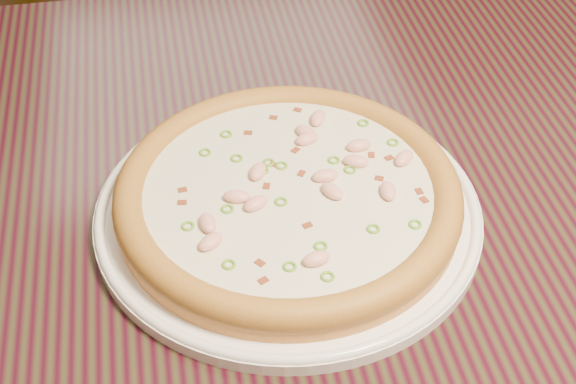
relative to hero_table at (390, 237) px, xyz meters
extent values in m
plane|color=black|center=(0.12, 0.83, -0.65)|extent=(9.00, 9.00, 0.00)
cube|color=black|center=(0.00, 0.00, 0.08)|extent=(1.20, 0.80, 0.04)
cylinder|color=white|center=(-0.12, -0.05, 0.10)|extent=(0.35, 0.35, 0.01)
torus|color=white|center=(-0.12, -0.05, 0.11)|extent=(0.35, 0.35, 0.01)
cylinder|color=#D19148|center=(-0.12, -0.05, 0.12)|extent=(0.31, 0.31, 0.02)
torus|color=#C27B2D|center=(-0.12, -0.05, 0.13)|extent=(0.31, 0.31, 0.03)
cylinder|color=silver|center=(-0.12, -0.05, 0.13)|extent=(0.26, 0.26, 0.00)
ellipsoid|color=#F2B29E|center=(-0.11, -0.14, 0.14)|extent=(0.03, 0.02, 0.01)
ellipsoid|color=#F2B29E|center=(-0.08, -0.07, 0.14)|extent=(0.02, 0.03, 0.01)
ellipsoid|color=#F2B29E|center=(-0.01, -0.03, 0.14)|extent=(0.03, 0.03, 0.01)
ellipsoid|color=#F2B29E|center=(-0.08, -0.04, 0.14)|extent=(0.02, 0.01, 0.01)
ellipsoid|color=#F2B29E|center=(-0.05, -0.03, 0.14)|extent=(0.03, 0.02, 0.01)
ellipsoid|color=#F2B29E|center=(-0.20, -0.11, 0.14)|extent=(0.03, 0.03, 0.01)
ellipsoid|color=#F2B29E|center=(-0.04, -0.01, 0.14)|extent=(0.02, 0.02, 0.01)
ellipsoid|color=#F2B29E|center=(-0.03, -0.07, 0.14)|extent=(0.02, 0.03, 0.01)
ellipsoid|color=#F2B29E|center=(-0.07, 0.04, 0.14)|extent=(0.02, 0.03, 0.01)
ellipsoid|color=#F2B29E|center=(-0.14, -0.03, 0.14)|extent=(0.02, 0.03, 0.01)
ellipsoid|color=#F2B29E|center=(-0.09, 0.02, 0.14)|extent=(0.03, 0.03, 0.01)
ellipsoid|color=#F2B29E|center=(-0.09, 0.01, 0.14)|extent=(0.03, 0.02, 0.01)
ellipsoid|color=#F2B29E|center=(-0.15, -0.07, 0.14)|extent=(0.03, 0.02, 0.01)
ellipsoid|color=#F2B29E|center=(-0.17, -0.06, 0.14)|extent=(0.03, 0.02, 0.01)
ellipsoid|color=#F2B29E|center=(-0.20, -0.09, 0.14)|extent=(0.02, 0.03, 0.01)
cube|color=maroon|center=(-0.12, 0.05, 0.13)|extent=(0.01, 0.01, 0.00)
cube|color=maroon|center=(-0.16, -0.15, 0.13)|extent=(0.01, 0.01, 0.00)
cube|color=maroon|center=(-0.21, -0.05, 0.13)|extent=(0.01, 0.01, 0.00)
cube|color=maroon|center=(-0.01, -0.09, 0.13)|extent=(0.01, 0.01, 0.00)
cube|color=maroon|center=(-0.10, 0.00, 0.13)|extent=(0.01, 0.01, 0.00)
cube|color=maroon|center=(-0.21, -0.04, 0.13)|extent=(0.01, 0.01, 0.00)
cube|color=maroon|center=(-0.04, -0.05, 0.13)|extent=(0.01, 0.01, 0.00)
cube|color=maroon|center=(-0.14, -0.04, 0.13)|extent=(0.01, 0.01, 0.00)
cube|color=maroon|center=(-0.09, 0.06, 0.13)|extent=(0.01, 0.01, 0.00)
cube|color=maroon|center=(-0.14, 0.04, 0.13)|extent=(0.01, 0.01, 0.00)
cube|color=maroon|center=(-0.13, -0.02, 0.13)|extent=(0.01, 0.01, 0.00)
cube|color=maroon|center=(-0.16, -0.14, 0.13)|extent=(0.01, 0.01, 0.00)
cube|color=maroon|center=(-0.11, -0.10, 0.13)|extent=(0.01, 0.01, 0.00)
cube|color=maroon|center=(-0.01, -0.08, 0.13)|extent=(0.01, 0.01, 0.00)
cube|color=maroon|center=(-0.02, -0.03, 0.13)|extent=(0.01, 0.01, 0.00)
cube|color=maroon|center=(-0.03, -0.02, 0.13)|extent=(0.01, 0.01, 0.00)
cube|color=maroon|center=(-0.10, -0.03, 0.13)|extent=(0.01, 0.01, 0.00)
torus|color=#5C9622|center=(-0.19, 0.01, 0.13)|extent=(0.02, 0.02, 0.00)
torus|color=#5C9622|center=(-0.06, -0.11, 0.13)|extent=(0.02, 0.02, 0.00)
torus|color=#5C9622|center=(-0.16, 0.00, 0.13)|extent=(0.02, 0.02, 0.00)
torus|color=#5C9622|center=(-0.16, 0.04, 0.13)|extent=(0.02, 0.02, 0.00)
torus|color=#5C9622|center=(-0.18, -0.13, 0.13)|extent=(0.02, 0.02, 0.00)
torus|color=#5C9622|center=(-0.18, -0.07, 0.13)|extent=(0.02, 0.02, 0.00)
torus|color=#5C9622|center=(-0.12, -0.02, 0.13)|extent=(0.02, 0.02, 0.00)
torus|color=#5C9622|center=(-0.02, -0.12, 0.13)|extent=(0.01, 0.01, 0.00)
torus|color=#5C9622|center=(-0.14, -0.02, 0.13)|extent=(0.01, 0.01, 0.00)
torus|color=#5C9622|center=(-0.14, -0.14, 0.13)|extent=(0.01, 0.01, 0.00)
torus|color=#5C9622|center=(-0.13, -0.07, 0.13)|extent=(0.01, 0.01, 0.00)
torus|color=#5C9622|center=(-0.06, -0.04, 0.13)|extent=(0.02, 0.02, 0.00)
torus|color=#5C9622|center=(-0.03, 0.03, 0.13)|extent=(0.02, 0.02, 0.00)
torus|color=#5C9622|center=(-0.21, -0.08, 0.13)|extent=(0.02, 0.02, 0.00)
torus|color=#5C9622|center=(-0.01, 0.00, 0.13)|extent=(0.02, 0.02, 0.00)
torus|color=#5C9622|center=(-0.11, -0.16, 0.13)|extent=(0.02, 0.02, 0.00)
torus|color=#5C9622|center=(-0.13, -0.01, 0.13)|extent=(0.01, 0.01, 0.00)
torus|color=#5C9622|center=(-0.11, -0.13, 0.13)|extent=(0.01, 0.01, 0.00)
torus|color=#5C9622|center=(-0.07, -0.02, 0.13)|extent=(0.02, 0.02, 0.00)
camera|label=1|loc=(-0.22, -0.57, 0.61)|focal=50.00mm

